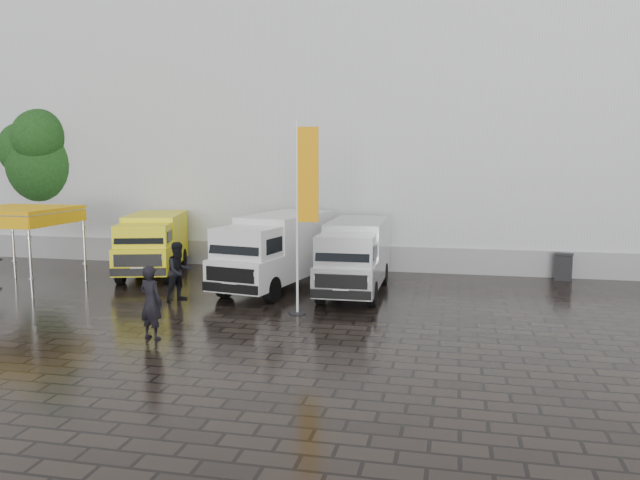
# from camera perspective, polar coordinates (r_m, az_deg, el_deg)

# --- Properties ---
(ground) EXTENTS (120.00, 120.00, 0.00)m
(ground) POSITION_cam_1_polar(r_m,az_deg,el_deg) (17.82, -2.79, -7.07)
(ground) COLOR black
(ground) RESTS_ON ground
(exhibition_hall) EXTENTS (44.00, 16.00, 12.00)m
(exhibition_hall) POSITION_cam_1_polar(r_m,az_deg,el_deg) (32.78, 8.03, 10.04)
(exhibition_hall) COLOR silver
(exhibition_hall) RESTS_ON ground
(hall_plinth) EXTENTS (44.00, 0.15, 1.00)m
(hall_plinth) POSITION_cam_1_polar(r_m,az_deg,el_deg) (25.04, 6.40, -1.72)
(hall_plinth) COLOR gray
(hall_plinth) RESTS_ON ground
(van_yellow) EXTENTS (3.21, 5.35, 2.31)m
(van_yellow) POSITION_cam_1_polar(r_m,az_deg,el_deg) (24.79, -15.04, -0.49)
(van_yellow) COLOR #FBEF0D
(van_yellow) RESTS_ON ground
(van_white) EXTENTS (3.01, 6.10, 2.53)m
(van_white) POSITION_cam_1_polar(r_m,az_deg,el_deg) (21.47, -4.17, -1.15)
(van_white) COLOR white
(van_white) RESTS_ON ground
(van_silver) EXTENTS (1.91, 5.51, 2.37)m
(van_silver) POSITION_cam_1_polar(r_m,az_deg,el_deg) (20.74, 3.19, -1.66)
(van_silver) COLOR #B9BBBE
(van_silver) RESTS_ON ground
(canopy_tent) EXTENTS (3.17, 3.17, 2.80)m
(canopy_tent) POSITION_cam_1_polar(r_m,az_deg,el_deg) (23.77, -25.92, 2.25)
(canopy_tent) COLOR silver
(canopy_tent) RESTS_ON ground
(flagpole) EXTENTS (0.88, 0.50, 5.57)m
(flagpole) POSITION_cam_1_polar(r_m,az_deg,el_deg) (17.71, -1.54, 3.20)
(flagpole) COLOR black
(flagpole) RESTS_ON ground
(tree) EXTENTS (3.85, 3.96, 6.91)m
(tree) POSITION_cam_1_polar(r_m,az_deg,el_deg) (31.72, -23.43, 6.77)
(tree) COLOR black
(tree) RESTS_ON ground
(wheelie_bin) EXTENTS (0.73, 0.73, 1.01)m
(wheelie_bin) POSITION_cam_1_polar(r_m,az_deg,el_deg) (24.77, 21.40, -2.28)
(wheelie_bin) COLOR black
(wheelie_bin) RESTS_ON ground
(person_front) EXTENTS (0.78, 0.63, 1.86)m
(person_front) POSITION_cam_1_polar(r_m,az_deg,el_deg) (16.07, -15.20, -5.52)
(person_front) COLOR black
(person_front) RESTS_ON ground
(person_tent) EXTENTS (1.08, 1.14, 1.86)m
(person_tent) POSITION_cam_1_polar(r_m,az_deg,el_deg) (20.23, -12.76, -2.80)
(person_tent) COLOR black
(person_tent) RESTS_ON ground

